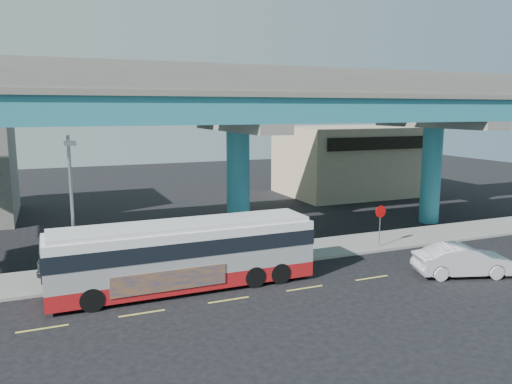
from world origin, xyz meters
name	(u,v)px	position (x,y,z in m)	size (l,w,h in m)	color
ground	(302,286)	(0.00, 0.00, 0.00)	(120.00, 120.00, 0.00)	black
sidewalk	(259,256)	(0.00, 5.50, 0.07)	(70.00, 4.00, 0.15)	gray
lane_markings	(305,288)	(0.00, -0.30, 0.01)	(58.00, 0.12, 0.01)	#D8C64C
viaduct	(237,104)	(0.00, 9.11, 9.14)	(52.00, 12.40, 11.70)	teal
building_beige	(352,160)	(18.00, 22.98, 3.51)	(14.00, 10.23, 7.00)	tan
transit_bus	(185,252)	(-5.44, 2.03, 1.83)	(13.03, 2.88, 3.34)	#A31317
sedan	(463,260)	(8.67, -1.84, 0.84)	(5.39, 3.26, 1.68)	#BCBCC1
parked_car	(79,263)	(-10.21, 5.62, 0.84)	(4.24, 2.22, 1.38)	#2A2A2E
street_lamp	(72,191)	(-10.43, 3.45, 5.00)	(0.50, 2.44, 7.42)	gray
stop_sign	(380,217)	(7.76, 4.18, 2.08)	(0.80, 0.08, 2.67)	gray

